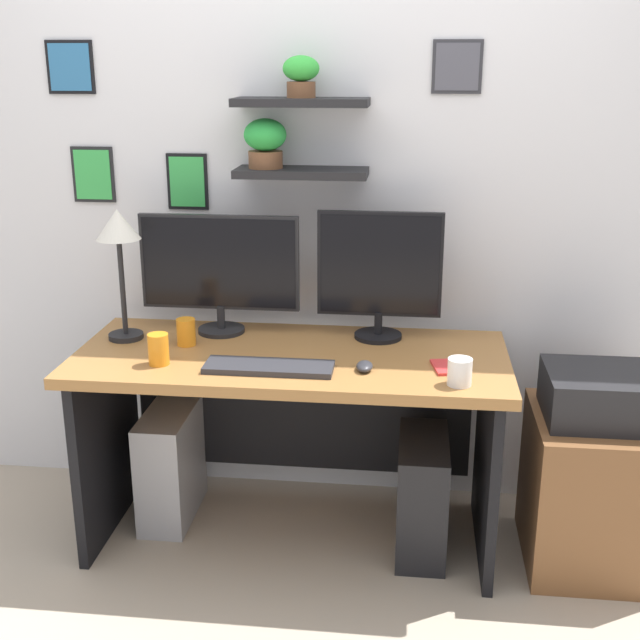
# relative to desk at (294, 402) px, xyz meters

# --- Properties ---
(ground_plane) EXTENTS (8.00, 8.00, 0.00)m
(ground_plane) POSITION_rel_desk_xyz_m (0.00, -0.05, -0.54)
(ground_plane) COLOR tan
(back_wall_assembly) EXTENTS (4.40, 0.24, 2.70)m
(back_wall_assembly) POSITION_rel_desk_xyz_m (-0.00, 0.38, 0.82)
(back_wall_assembly) COLOR silver
(back_wall_assembly) RESTS_ON ground
(desk) EXTENTS (1.56, 0.68, 0.75)m
(desk) POSITION_rel_desk_xyz_m (0.00, 0.00, 0.00)
(desk) COLOR #9E6B38
(desk) RESTS_ON ground
(monitor_left) EXTENTS (0.61, 0.18, 0.46)m
(monitor_left) POSITION_rel_desk_xyz_m (-0.30, 0.16, 0.46)
(monitor_left) COLOR black
(monitor_left) RESTS_ON desk
(monitor_right) EXTENTS (0.46, 0.18, 0.48)m
(monitor_right) POSITION_rel_desk_xyz_m (0.30, 0.16, 0.47)
(monitor_right) COLOR black
(monitor_right) RESTS_ON desk
(keyboard) EXTENTS (0.44, 0.14, 0.02)m
(keyboard) POSITION_rel_desk_xyz_m (-0.05, -0.22, 0.22)
(keyboard) COLOR #2D2D33
(keyboard) RESTS_ON desk
(computer_mouse) EXTENTS (0.06, 0.09, 0.03)m
(computer_mouse) POSITION_rel_desk_xyz_m (0.27, -0.19, 0.23)
(computer_mouse) COLOR #2D2D33
(computer_mouse) RESTS_ON desk
(desk_lamp) EXTENTS (0.16, 0.16, 0.49)m
(desk_lamp) POSITION_rel_desk_xyz_m (-0.65, 0.04, 0.60)
(desk_lamp) COLOR black
(desk_lamp) RESTS_ON desk
(cell_phone) EXTENTS (0.10, 0.15, 0.01)m
(cell_phone) POSITION_rel_desk_xyz_m (0.54, -0.15, 0.22)
(cell_phone) COLOR red
(cell_phone) RESTS_ON desk
(coffee_mug) EXTENTS (0.08, 0.08, 0.09)m
(coffee_mug) POSITION_rel_desk_xyz_m (0.59, -0.29, 0.26)
(coffee_mug) COLOR white
(coffee_mug) RESTS_ON desk
(pen_cup) EXTENTS (0.07, 0.07, 0.10)m
(pen_cup) POSITION_rel_desk_xyz_m (-0.40, -0.01, 0.26)
(pen_cup) COLOR orange
(pen_cup) RESTS_ON desk
(water_cup) EXTENTS (0.07, 0.07, 0.11)m
(water_cup) POSITION_rel_desk_xyz_m (-0.44, -0.22, 0.27)
(water_cup) COLOR orange
(water_cup) RESTS_ON desk
(drawer_cabinet) EXTENTS (0.44, 0.50, 0.57)m
(drawer_cabinet) POSITION_rel_desk_xyz_m (1.09, -0.08, -0.25)
(drawer_cabinet) COLOR brown
(drawer_cabinet) RESTS_ON ground
(printer) EXTENTS (0.38, 0.34, 0.17)m
(printer) POSITION_rel_desk_xyz_m (1.09, -0.08, 0.11)
(printer) COLOR black
(printer) RESTS_ON drawer_cabinet
(computer_tower_left) EXTENTS (0.18, 0.40, 0.45)m
(computer_tower_left) POSITION_rel_desk_xyz_m (-0.50, 0.05, -0.31)
(computer_tower_left) COLOR #99999E
(computer_tower_left) RESTS_ON ground
(computer_tower_right) EXTENTS (0.18, 0.40, 0.44)m
(computer_tower_right) POSITION_rel_desk_xyz_m (0.49, -0.07, -0.32)
(computer_tower_right) COLOR black
(computer_tower_right) RESTS_ON ground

